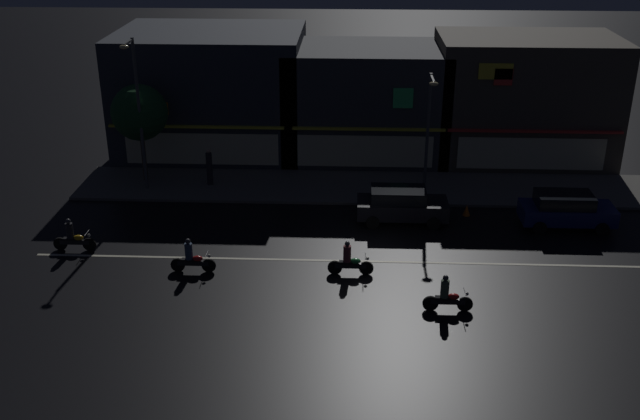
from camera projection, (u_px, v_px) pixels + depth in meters
name	position (u px, v px, depth m)	size (l,w,h in m)	color
ground_plane	(367.00, 261.00, 31.71)	(140.00, 140.00, 0.00)	black
lane_divider_stripe	(367.00, 261.00, 31.70)	(28.82, 0.16, 0.01)	beige
sidewalk_far	(365.00, 187.00, 39.29)	(30.34, 4.56, 0.14)	#5B5954
storefront_left_block	(213.00, 91.00, 44.08)	(10.72, 8.35, 7.10)	#2D333D
storefront_center_block	(365.00, 102.00, 43.01)	(9.36, 6.51, 6.43)	#383A3F
storefront_right_block	(524.00, 99.00, 42.44)	(10.01, 6.35, 7.09)	#4C443A
streetlamp_west	(138.00, 105.00, 36.94)	(0.44, 1.64, 7.90)	#47494C
streetlamp_mid	(429.00, 123.00, 37.09)	(0.44, 1.64, 6.18)	#47494C
pedestrian_on_sidewalk	(209.00, 168.00, 39.12)	(0.32, 0.32, 1.99)	#232328
street_tree	(139.00, 113.00, 38.65)	(2.97, 2.97, 5.24)	#473323
parked_car_near_kerb	(566.00, 210.00, 34.61)	(4.30, 1.98, 1.67)	navy
parked_car_trailing	(401.00, 204.00, 35.16)	(4.30, 1.98, 1.67)	black
motorcycle_lead	(349.00, 261.00, 30.42)	(1.90, 0.60, 1.52)	black
motorcycle_following	(447.00, 296.00, 27.80)	(1.90, 0.60, 1.52)	black
motorcycle_opposite_lane	(192.00, 258.00, 30.63)	(1.90, 0.60, 1.52)	black
motorcycle_trailing_far	(73.00, 237.00, 32.43)	(1.90, 0.60, 1.52)	black
traffic_cone	(467.00, 210.00, 36.02)	(0.36, 0.36, 0.55)	orange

